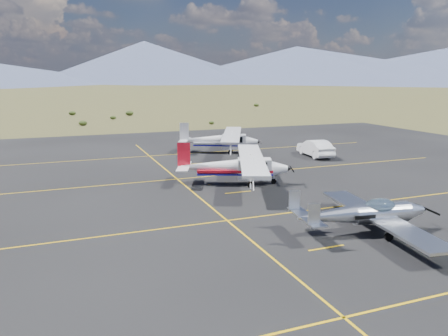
{
  "coord_description": "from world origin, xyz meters",
  "views": [
    {
      "loc": [
        -14.76,
        -20.23,
        8.18
      ],
      "look_at": [
        -3.63,
        8.66,
        1.6
      ],
      "focal_mm": 35.0,
      "sensor_mm": 36.0,
      "label": 1
    }
  ],
  "objects": [
    {
      "name": "aircraft_plain",
      "position": [
        1.56,
        23.24,
        1.42
      ],
      "size": [
        9.21,
        12.19,
        3.2
      ],
      "rotation": [
        0.0,
        0.0,
        -0.42
      ],
      "color": "silver",
      "rests_on": "apron"
    },
    {
      "name": "aircraft_cessna",
      "position": [
        -2.28,
        9.84,
        1.42
      ],
      "size": [
        9.0,
        12.35,
        3.2
      ],
      "rotation": [
        0.0,
        0.0,
        -0.38
      ],
      "color": "white",
      "rests_on": "apron"
    },
    {
      "name": "aircraft_low_wing",
      "position": [
        0.12,
        -2.46,
        1.05
      ],
      "size": [
        7.37,
        10.21,
        2.21
      ],
      "rotation": [
        0.0,
        0.0,
        -0.14
      ],
      "color": "silver",
      "rests_on": "apron"
    },
    {
      "name": "ground",
      "position": [
        0.0,
        0.0,
        0.0
      ],
      "size": [
        1600.0,
        1600.0,
        0.0
      ],
      "primitive_type": "plane",
      "color": "#383D1C",
      "rests_on": "ground"
    },
    {
      "name": "apron",
      "position": [
        0.0,
        7.0,
        0.0
      ],
      "size": [
        72.0,
        72.0,
        0.02
      ],
      "primitive_type": "cube",
      "color": "black",
      "rests_on": "ground"
    },
    {
      "name": "sedan",
      "position": [
        9.93,
        17.73,
        0.87
      ],
      "size": [
        2.34,
        5.39,
        1.72
      ],
      "primitive_type": "imported",
      "rotation": [
        0.0,
        0.0,
        3.04
      ],
      "color": "white",
      "rests_on": "apron"
    }
  ]
}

